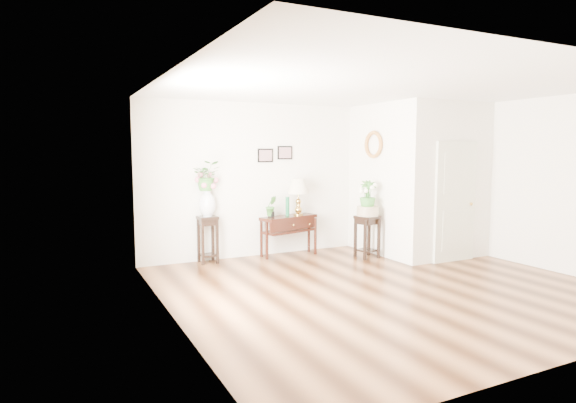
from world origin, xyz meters
TOP-DOWN VIEW (x-y plane):
  - floor at (0.00, 0.00)m, footprint 6.00×5.50m
  - ceiling at (0.00, 0.00)m, footprint 6.00×5.50m
  - wall_back at (0.00, 2.75)m, footprint 6.00×0.02m
  - wall_left at (-3.00, 0.00)m, footprint 0.02×5.50m
  - wall_right at (3.00, 0.00)m, footprint 0.02×5.50m
  - partition at (2.10, 1.77)m, footprint 1.80×1.95m
  - door at (2.10, 0.78)m, footprint 0.90×0.05m
  - art_print_left at (-0.65, 2.73)m, footprint 0.30×0.02m
  - art_print_right at (-0.25, 2.73)m, footprint 0.30×0.02m
  - wall_ornament at (1.16, 1.90)m, footprint 0.07×0.51m
  - console_table at (-0.30, 2.47)m, footprint 1.17×0.65m
  - table_lamp at (-0.10, 2.47)m, footprint 0.51×0.51m
  - green_vase at (-0.32, 2.47)m, footprint 0.09×0.09m
  - potted_plant at (-0.65, 2.47)m, footprint 0.22×0.18m
  - plant_stand_a at (-1.81, 2.57)m, footprint 0.32×0.32m
  - porcelain_vase at (-1.81, 2.57)m, footprint 0.36×0.36m
  - lily_arrangement at (-1.81, 2.57)m, footprint 0.54×0.49m
  - plant_stand_b at (0.90, 1.69)m, footprint 0.44×0.44m
  - ceramic_bowl at (0.90, 1.69)m, footprint 0.40×0.40m
  - narcissus at (0.90, 1.69)m, footprint 0.37×0.37m

SIDE VIEW (x-z plane):
  - floor at x=0.00m, z-range -0.01..0.01m
  - console_table at x=-0.30m, z-range 0.00..0.74m
  - plant_stand_b at x=0.90m, z-range 0.00..0.77m
  - plant_stand_a at x=-1.81m, z-range 0.00..0.81m
  - ceramic_bowl at x=0.90m, z-range 0.76..0.93m
  - green_vase at x=-0.32m, z-range 0.73..1.09m
  - potted_plant at x=-0.65m, z-range 0.74..1.11m
  - porcelain_vase at x=-1.81m, z-range 0.79..1.29m
  - door at x=2.10m, z-range 0.00..2.10m
  - table_lamp at x=-0.10m, z-range 0.75..1.44m
  - narcissus at x=0.90m, z-range 0.89..1.41m
  - wall_back at x=0.00m, z-range 0.00..2.80m
  - wall_left at x=-3.00m, z-range 0.00..2.80m
  - wall_right at x=3.00m, z-range 0.00..2.80m
  - partition at x=2.10m, z-range 0.00..2.80m
  - lily_arrangement at x=-1.81m, z-range 1.21..1.73m
  - art_print_left at x=-0.65m, z-range 1.73..1.98m
  - art_print_right at x=-0.25m, z-range 1.77..2.02m
  - wall_ornament at x=1.16m, z-range 1.79..2.30m
  - ceiling at x=0.00m, z-range 2.79..2.81m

